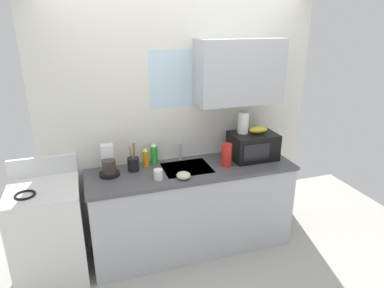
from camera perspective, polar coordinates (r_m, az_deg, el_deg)
kitchen_wall_assembly at (r=3.48m, az=-0.01°, el=5.06°), size 2.80×0.42×2.50m
counter_unit at (r=3.53m, az=-0.02°, el=-10.58°), size 2.03×0.63×0.90m
sink_faucet at (r=3.49m, az=-1.97°, el=-1.25°), size 0.03×0.03×0.18m
stove_range at (r=3.43m, az=-22.82°, el=-13.40°), size 0.60×0.60×1.08m
microwave at (r=3.57m, az=10.19°, el=-0.30°), size 0.46×0.35×0.27m
banana_bunch at (r=3.54m, az=11.06°, el=2.37°), size 0.20×0.11×0.07m
paper_towel_roll at (r=3.49m, az=8.59°, el=3.57°), size 0.11×0.11×0.22m
coffee_maker at (r=3.25m, az=-13.84°, el=-3.26°), size 0.19×0.21×0.28m
dish_soap_bottle_green at (r=3.40m, az=-6.37°, el=-1.70°), size 0.07×0.07×0.23m
dish_soap_bottle_orange at (r=3.37m, az=-7.76°, el=-2.25°), size 0.06×0.06×0.20m
cereal_canister at (r=3.35m, az=5.82°, el=-1.84°), size 0.10×0.10×0.23m
mug_white at (r=3.10m, az=-5.67°, el=-5.10°), size 0.08×0.08×0.09m
utensil_crock at (r=3.29m, az=-9.82°, el=-3.29°), size 0.11×0.11×0.28m
small_bowl at (r=3.10m, az=-1.44°, el=-5.28°), size 0.13×0.13×0.06m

